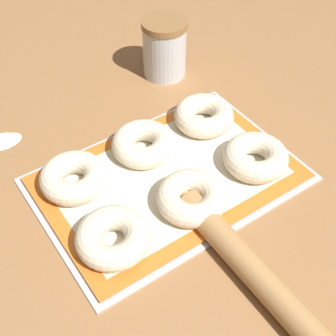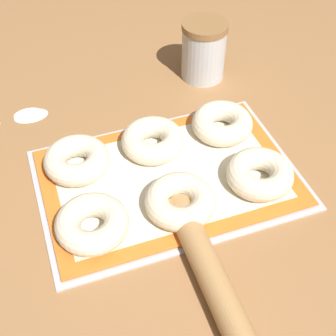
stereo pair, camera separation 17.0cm
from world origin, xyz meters
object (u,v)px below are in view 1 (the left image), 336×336
flour_canister (165,48)px  rolling_pin (253,271)px  bagel_front_right (255,157)px  bagel_back_left (74,178)px  bagel_front_center (191,198)px  bagel_back_right (204,116)px  bagel_front_left (113,237)px  bagel_back_center (143,144)px  baking_tray (168,178)px

flour_canister → rolling_pin: size_ratio=0.31×
bagel_front_right → rolling_pin: bagel_front_right is taller
bagel_front_right → bagel_back_left: size_ratio=1.00×
bagel_front_center → bagel_back_right: same height
bagel_back_left → flour_canister: 0.45m
bagel_back_right → bagel_front_right: bearing=-87.8°
bagel_front_center → rolling_pin: (-0.01, -0.18, -0.01)m
bagel_front_left → rolling_pin: size_ratio=0.28×
bagel_back_left → bagel_front_right: bearing=-25.7°
bagel_front_right → flour_canister: 0.40m
bagel_back_center → flour_canister: bearing=47.4°
bagel_front_left → rolling_pin: 0.25m
bagel_back_center → bagel_back_right: size_ratio=1.00×
bagel_front_center → flour_canister: flour_canister is taller
bagel_front_center → bagel_back_left: same height
bagel_front_left → bagel_back_left: same height
bagel_back_center → flour_canister: 0.32m
flour_canister → baking_tray: bearing=-123.2°
bagel_front_right → rolling_pin: bearing=-132.5°
baking_tray → bagel_front_right: (0.17, -0.08, 0.03)m
baking_tray → flour_canister: 0.39m
bagel_back_left → bagel_back_center: same height
bagel_front_left → bagel_back_center: same height
bagel_front_center → bagel_back_right: (0.17, 0.18, 0.00)m
bagel_back_right → flour_canister: 0.24m
bagel_back_right → bagel_front_center: bearing=-133.1°
rolling_pin → bagel_front_left: bearing=130.9°
flour_canister → rolling_pin: bearing=-110.6°
baking_tray → bagel_back_right: bearing=29.3°
bagel_back_left → bagel_back_center: (0.17, 0.00, 0.00)m
bagel_front_left → bagel_front_right: (0.34, 0.01, 0.00)m
bagel_front_right → bagel_back_right: (-0.01, 0.17, 0.00)m
bagel_back_left → flour_canister: (0.38, 0.24, 0.04)m
bagel_back_center → bagel_back_right: (0.16, 0.00, 0.00)m
bagel_back_left → bagel_front_center: bearing=-47.2°
bagel_front_left → bagel_back_left: size_ratio=1.00×
bagel_front_center → flour_canister: (0.22, 0.41, 0.04)m
baking_tray → bagel_back_center: bagel_back_center is taller
bagel_front_center → baking_tray: bearing=85.0°
bagel_front_center → rolling_pin: bagel_front_center is taller
bagel_back_right → rolling_pin: bearing=-115.5°
bagel_front_center → bagel_front_right: size_ratio=1.00×
bagel_front_center → bagel_back_left: (-0.16, 0.17, 0.00)m
bagel_front_right → bagel_back_left: same height
bagel_front_left → bagel_back_left: 0.17m
baking_tray → rolling_pin: 0.28m
bagel_front_right → bagel_back_right: size_ratio=1.00×
bagel_front_center → bagel_front_left: bearing=178.5°
flour_canister → bagel_front_center: bearing=-118.0°
rolling_pin → flour_canister: bearing=69.4°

